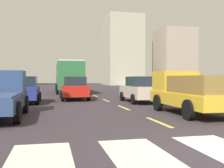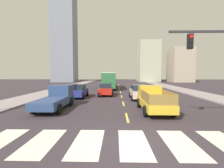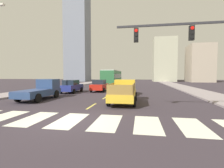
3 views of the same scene
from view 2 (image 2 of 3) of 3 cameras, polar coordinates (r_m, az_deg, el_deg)
ground_plane at (r=7.32m, az=7.97°, el=-20.71°), size 160.00×160.00×0.00m
sidewalk_right at (r=27.68m, az=27.82°, el=-2.83°), size 3.77×110.00×0.15m
sidewalk_left at (r=27.02m, az=-22.06°, el=-2.82°), size 3.77×110.00×0.15m
crosswalk_stripe_2 at (r=7.98m, az=-24.34°, el=-18.86°), size 1.29×3.00×0.01m
crosswalk_stripe_3 at (r=7.38m, az=-9.00°, el=-20.47°), size 1.29×3.00×0.01m
crosswalk_stripe_4 at (r=7.32m, az=7.97°, el=-20.68°), size 1.29×3.00×0.01m
crosswalk_stripe_5 at (r=7.80m, az=23.87°, el=-19.37°), size 1.29×3.00×0.01m
lane_dash_0 at (r=11.07m, az=5.55°, el=-12.13°), size 0.16×2.40×0.01m
lane_dash_1 at (r=15.93m, az=4.23°, el=-7.22°), size 0.16×2.40×0.01m
lane_dash_2 at (r=20.86m, az=3.55°, el=-4.61°), size 0.16×2.40×0.01m
lane_dash_3 at (r=25.81m, az=3.13°, el=-3.01°), size 0.16×2.40×0.01m
lane_dash_4 at (r=30.78m, az=2.85°, el=-1.92°), size 0.16×2.40×0.01m
lane_dash_5 at (r=35.76m, az=2.65°, el=-1.13°), size 0.16×2.40×0.01m
lane_dash_6 at (r=40.74m, az=2.49°, el=-0.53°), size 0.16×2.40×0.01m
lane_dash_7 at (r=45.73m, az=2.37°, el=-0.07°), size 0.16×2.40×0.01m
pickup_stakebed at (r=13.32m, az=14.74°, el=-5.42°), size 2.18×5.20×1.96m
pickup_dark at (r=14.53m, az=-19.72°, el=-4.82°), size 2.18×5.20×1.96m
city_bus at (r=31.79m, az=-0.87°, el=1.79°), size 2.72×10.80×3.32m
sedan_far at (r=21.95m, az=-2.27°, el=-1.94°), size 2.02×4.40×1.72m
sedan_near_right at (r=20.26m, az=-12.31°, el=-2.49°), size 2.02×4.40×1.72m
sedan_mid at (r=18.89m, az=9.75°, el=-2.91°), size 2.02×4.40×1.72m
block_mid_left at (r=64.38m, az=23.86°, el=6.36°), size 7.46×8.52×12.68m
block_mid_right at (r=64.13m, az=13.23°, el=7.97°), size 7.87×9.12×15.78m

